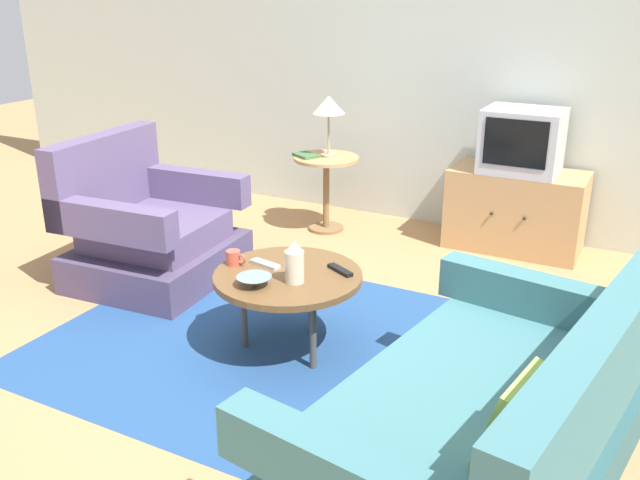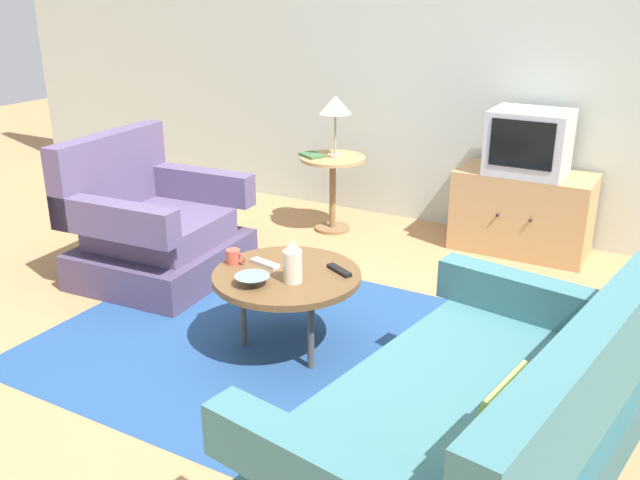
{
  "view_description": "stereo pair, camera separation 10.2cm",
  "coord_description": "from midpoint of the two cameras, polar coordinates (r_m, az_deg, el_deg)",
  "views": [
    {
      "loc": [
        1.68,
        -2.76,
        1.86
      ],
      "look_at": [
        0.07,
        0.31,
        0.55
      ],
      "focal_mm": 38.55,
      "sensor_mm": 36.0,
      "label": 1
    },
    {
      "loc": [
        1.77,
        -2.71,
        1.86
      ],
      "look_at": [
        0.07,
        0.31,
        0.55
      ],
      "focal_mm": 38.55,
      "sensor_mm": 36.0,
      "label": 2
    }
  ],
  "objects": [
    {
      "name": "tv_stand",
      "position": [
        5.19,
        16.97,
        2.24
      ],
      "size": [
        0.95,
        0.5,
        0.59
      ],
      "color": "tan",
      "rests_on": "ground"
    },
    {
      "name": "television",
      "position": [
        5.04,
        17.53,
        7.75
      ],
      "size": [
        0.53,
        0.44,
        0.44
      ],
      "color": "#B7B7BC",
      "rests_on": "tv_stand"
    },
    {
      "name": "mug",
      "position": [
        3.69,
        -6.39,
        -1.39
      ],
      "size": [
        0.12,
        0.08,
        0.08
      ],
      "color": "#B74C3D",
      "rests_on": "coffee_table"
    },
    {
      "name": "bowl",
      "position": [
        3.43,
        -4.79,
        -3.35
      ],
      "size": [
        0.18,
        0.18,
        0.05
      ],
      "color": "slate",
      "rests_on": "coffee_table"
    },
    {
      "name": "back_wall",
      "position": [
        5.49,
        11.3,
        15.02
      ],
      "size": [
        9.0,
        0.12,
        2.7
      ],
      "primitive_type": "cube",
      "color": "#B2BCB2",
      "rests_on": "ground"
    },
    {
      "name": "side_table",
      "position": [
        5.35,
        1.6,
        5.19
      ],
      "size": [
        0.5,
        0.5,
        0.59
      ],
      "color": "tan",
      "rests_on": "ground"
    },
    {
      "name": "ground_plane",
      "position": [
        3.73,
        -2.52,
        -9.2
      ],
      "size": [
        16.0,
        16.0,
        0.0
      ],
      "primitive_type": "plane",
      "color": "#AD7F51"
    },
    {
      "name": "book",
      "position": [
        5.31,
        -0.1,
        7.05
      ],
      "size": [
        0.23,
        0.21,
        0.02
      ],
      "rotation": [
        0.0,
        0.0,
        -0.49
      ],
      "color": "#3D663D",
      "rests_on": "side_table"
    },
    {
      "name": "armchair",
      "position": [
        4.66,
        -13.08,
        0.74
      ],
      "size": [
        0.95,
        1.04,
        0.93
      ],
      "rotation": [
        0.0,
        0.0,
        -1.5
      ],
      "color": "#4B3E5C",
      "rests_on": "ground"
    },
    {
      "name": "vase",
      "position": [
        3.42,
        -1.44,
        -1.83
      ],
      "size": [
        0.1,
        0.1,
        0.22
      ],
      "color": "beige",
      "rests_on": "coffee_table"
    },
    {
      "name": "tv_remote_dark",
      "position": [
        3.57,
        2.42,
        -2.53
      ],
      "size": [
        0.17,
        0.12,
        0.02
      ],
      "rotation": [
        0.0,
        0.0,
        5.8
      ],
      "color": "black",
      "rests_on": "coffee_table"
    },
    {
      "name": "tv_remote_silver",
      "position": [
        3.66,
        -3.81,
        -1.96
      ],
      "size": [
        0.18,
        0.09,
        0.02
      ],
      "rotation": [
        0.0,
        0.0,
        2.94
      ],
      "color": "#B2B2B7",
      "rests_on": "coffee_table"
    },
    {
      "name": "area_rug",
      "position": [
        3.76,
        -1.88,
        -8.88
      ],
      "size": [
        2.59,
        1.99,
        0.0
      ],
      "primitive_type": "cube",
      "color": "navy",
      "rests_on": "ground"
    },
    {
      "name": "coffee_table",
      "position": [
        3.58,
        -1.95,
        -3.23
      ],
      "size": [
        0.78,
        0.78,
        0.44
      ],
      "color": "brown",
      "rests_on": "ground"
    },
    {
      "name": "couch",
      "position": [
        2.73,
        13.62,
        -15.3
      ],
      "size": [
        1.24,
        1.8,
        0.84
      ],
      "rotation": [
        0.0,
        0.0,
        1.41
      ],
      "color": "#325C60",
      "rests_on": "ground"
    },
    {
      "name": "table_lamp",
      "position": [
        5.24,
        1.85,
        11.01
      ],
      "size": [
        0.24,
        0.24,
        0.46
      ],
      "color": "#9E937A",
      "rests_on": "side_table"
    }
  ]
}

